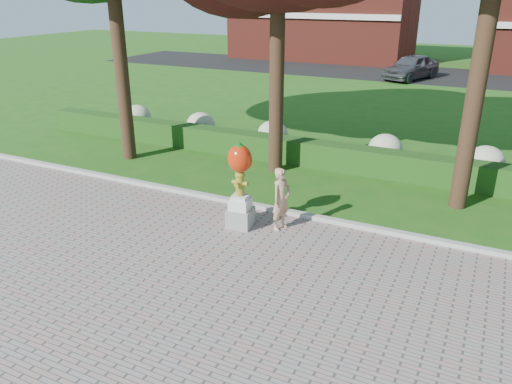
% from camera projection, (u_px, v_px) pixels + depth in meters
% --- Properties ---
extents(ground, '(100.00, 100.00, 0.00)m').
position_uv_depth(ground, '(246.00, 274.00, 10.08)').
color(ground, '#1F5715').
rests_on(ground, ground).
extents(curb, '(40.00, 0.18, 0.15)m').
position_uv_depth(curb, '(300.00, 215.00, 12.56)').
color(curb, '#ADADA5').
rests_on(curb, ground).
extents(lawn_hedge, '(24.00, 0.70, 0.80)m').
position_uv_depth(lawn_hedge, '(346.00, 158.00, 15.77)').
color(lawn_hedge, '#1B4112').
rests_on(lawn_hedge, ground).
extents(hydrangea_row, '(20.10, 1.10, 0.99)m').
position_uv_depth(hydrangea_row, '(372.00, 147.00, 16.31)').
color(hydrangea_row, '#B9C495').
rests_on(hydrangea_row, ground).
extents(street, '(50.00, 8.00, 0.02)m').
position_uv_depth(street, '(435.00, 75.00, 33.41)').
color(street, black).
rests_on(street, ground).
extents(building_left, '(14.00, 8.00, 7.00)m').
position_uv_depth(building_left, '(325.00, 14.00, 41.14)').
color(building_left, maroon).
rests_on(building_left, ground).
extents(hydrant_sculpture, '(0.63, 0.63, 2.10)m').
position_uv_depth(hydrant_sculpture, '(240.00, 183.00, 11.64)').
color(hydrant_sculpture, gray).
rests_on(hydrant_sculpture, walkway).
extents(woman, '(0.51, 0.63, 1.52)m').
position_uv_depth(woman, '(281.00, 199.00, 11.65)').
color(woman, tan).
rests_on(woman, walkway).
extents(parked_car, '(3.33, 4.90, 1.55)m').
position_uv_depth(parked_car, '(411.00, 67.00, 31.65)').
color(parked_car, '#404147').
rests_on(parked_car, street).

